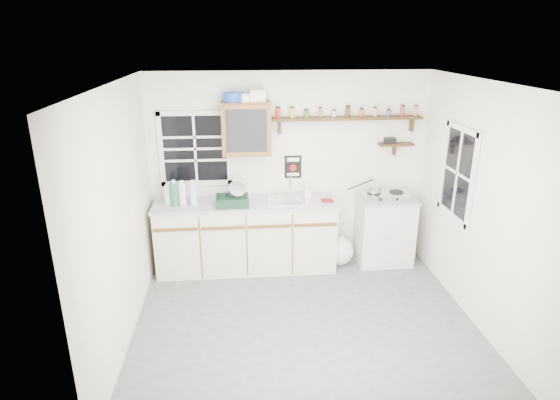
{
  "coord_description": "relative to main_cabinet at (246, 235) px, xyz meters",
  "views": [
    {
      "loc": [
        -0.66,
        -4.27,
        2.92
      ],
      "look_at": [
        -0.22,
        0.55,
        1.2
      ],
      "focal_mm": 30.0,
      "sensor_mm": 36.0,
      "label": 1
    }
  ],
  "objects": [
    {
      "name": "room",
      "position": [
        0.58,
        -1.3,
        0.79
      ],
      "size": [
        3.64,
        3.24,
        2.54
      ],
      "color": "#4A4A4D",
      "rests_on": "ground"
    },
    {
      "name": "main_cabinet",
      "position": [
        0.0,
        0.0,
        0.0
      ],
      "size": [
        2.31,
        0.63,
        0.92
      ],
      "color": "#BEB89E",
      "rests_on": "floor"
    },
    {
      "name": "right_cabinet",
      "position": [
        1.83,
        0.03,
        -0.01
      ],
      "size": [
        0.73,
        0.57,
        0.91
      ],
      "color": "silver",
      "rests_on": "floor"
    },
    {
      "name": "sink",
      "position": [
        0.54,
        0.01,
        0.47
      ],
      "size": [
        0.52,
        0.44,
        0.29
      ],
      "color": "silver",
      "rests_on": "main_cabinet"
    },
    {
      "name": "upper_cabinet",
      "position": [
        0.03,
        0.14,
        1.36
      ],
      "size": [
        0.6,
        0.32,
        0.65
      ],
      "color": "#5B3416",
      "rests_on": "wall_back"
    },
    {
      "name": "upper_cabinet_clutter",
      "position": [
        -0.0,
        0.14,
        1.75
      ],
      "size": [
        0.51,
        0.24,
        0.14
      ],
      "color": "#193DA6",
      "rests_on": "upper_cabinet"
    },
    {
      "name": "spice_shelf",
      "position": [
        1.3,
        0.21,
        1.47
      ],
      "size": [
        1.91,
        0.18,
        0.35
      ],
      "color": "black",
      "rests_on": "wall_back"
    },
    {
      "name": "secondary_shelf",
      "position": [
        1.94,
        0.22,
        1.12
      ],
      "size": [
        0.45,
        0.16,
        0.24
      ],
      "color": "black",
      "rests_on": "wall_back"
    },
    {
      "name": "warning_sign",
      "position": [
        0.63,
        0.29,
        0.82
      ],
      "size": [
        0.22,
        0.02,
        0.3
      ],
      "color": "black",
      "rests_on": "wall_back"
    },
    {
      "name": "window_back",
      "position": [
        -0.62,
        0.29,
        1.09
      ],
      "size": [
        0.93,
        0.03,
        0.98
      ],
      "color": "black",
      "rests_on": "wall_back"
    },
    {
      "name": "window_right",
      "position": [
        2.37,
        -0.75,
        0.99
      ],
      "size": [
        0.03,
        0.78,
        1.08
      ],
      "color": "black",
      "rests_on": "wall_back"
    },
    {
      "name": "water_bottles",
      "position": [
        -0.8,
        -0.04,
        0.6
      ],
      "size": [
        0.41,
        0.14,
        0.33
      ],
      "color": "silver",
      "rests_on": "main_cabinet"
    },
    {
      "name": "dish_rack",
      "position": [
        -0.15,
        -0.11,
        0.55
      ],
      "size": [
        0.41,
        0.31,
        0.3
      ],
      "rotation": [
        0.0,
        0.0,
        0.03
      ],
      "color": "black",
      "rests_on": "main_cabinet"
    },
    {
      "name": "soap_bottle",
      "position": [
        0.79,
        0.07,
        0.55
      ],
      "size": [
        0.1,
        0.1,
        0.18
      ],
      "primitive_type": "imported",
      "rotation": [
        0.0,
        0.0,
        0.22
      ],
      "color": "silver",
      "rests_on": "main_cabinet"
    },
    {
      "name": "rag",
      "position": [
        1.03,
        -0.08,
        0.47
      ],
      "size": [
        0.15,
        0.14,
        0.02
      ],
      "primitive_type": "cube",
      "rotation": [
        0.0,
        0.0,
        0.18
      ],
      "color": "maroon",
      "rests_on": "main_cabinet"
    },
    {
      "name": "hotplate",
      "position": [
        1.81,
        0.01,
        0.49
      ],
      "size": [
        0.61,
        0.34,
        0.09
      ],
      "rotation": [
        0.0,
        0.0,
        -0.03
      ],
      "color": "silver",
      "rests_on": "right_cabinet"
    },
    {
      "name": "saucepan",
      "position": [
        1.65,
        0.01,
        0.58
      ],
      "size": [
        0.4,
        0.2,
        0.17
      ],
      "rotation": [
        0.0,
        0.0,
        -0.15
      ],
      "color": "silver",
      "rests_on": "hotplate"
    },
    {
      "name": "trash_bag",
      "position": [
        1.24,
        -0.02,
        -0.27
      ],
      "size": [
        0.39,
        0.36,
        0.45
      ],
      "color": "white",
      "rests_on": "floor"
    }
  ]
}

